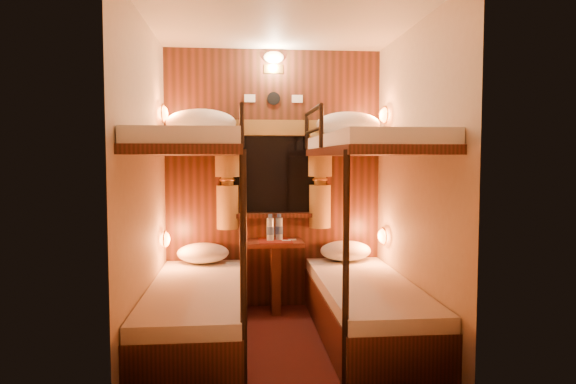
{
  "coord_description": "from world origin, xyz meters",
  "views": [
    {
      "loc": [
        -0.32,
        -3.76,
        1.4
      ],
      "look_at": [
        0.05,
        0.15,
        1.14
      ],
      "focal_mm": 32.0,
      "sensor_mm": 36.0,
      "label": 1
    }
  ],
  "objects": [
    {
      "name": "curtains",
      "position": [
        0.0,
        0.97,
        1.26
      ],
      "size": [
        1.1,
        0.22,
        1.0
      ],
      "color": "olive",
      "rests_on": "back_panel"
    },
    {
      "name": "reading_lamps",
      "position": [
        -0.0,
        0.7,
        1.24
      ],
      "size": [
        2.0,
        0.2,
        1.25
      ],
      "color": "orange",
      "rests_on": "wall_left"
    },
    {
      "name": "wall_back",
      "position": [
        0.0,
        1.05,
        1.2
      ],
      "size": [
        2.4,
        0.0,
        2.4
      ],
      "primitive_type": "plane",
      "rotation": [
        1.57,
        0.0,
        0.0
      ],
      "color": "#C6B293",
      "rests_on": "floor"
    },
    {
      "name": "wall_left",
      "position": [
        -1.0,
        0.0,
        1.2
      ],
      "size": [
        0.0,
        2.4,
        2.4
      ],
      "primitive_type": "plane",
      "rotation": [
        1.57,
        0.0,
        1.57
      ],
      "color": "#C6B293",
      "rests_on": "floor"
    },
    {
      "name": "floor",
      "position": [
        0.0,
        0.0,
        0.0
      ],
      "size": [
        2.1,
        2.1,
        0.0
      ],
      "primitive_type": "plane",
      "color": "#390F10",
      "rests_on": "ground"
    },
    {
      "name": "pillow_upper_right",
      "position": [
        0.65,
        0.78,
        1.7
      ],
      "size": [
        0.57,
        0.41,
        0.23
      ],
      "primitive_type": "ellipsoid",
      "color": "white",
      "rests_on": "bunk_right"
    },
    {
      "name": "back_fixtures",
      "position": [
        0.0,
        1.0,
        2.25
      ],
      "size": [
        0.54,
        0.09,
        0.48
      ],
      "color": "black",
      "rests_on": "back_panel"
    },
    {
      "name": "window",
      "position": [
        0.0,
        1.0,
        1.18
      ],
      "size": [
        1.0,
        0.12,
        0.79
      ],
      "color": "black",
      "rests_on": "back_panel"
    },
    {
      "name": "ceiling",
      "position": [
        0.0,
        0.0,
        2.4
      ],
      "size": [
        2.1,
        2.1,
        0.0
      ],
      "primitive_type": "plane",
      "rotation": [
        3.14,
        0.0,
        0.0
      ],
      "color": "silver",
      "rests_on": "wall_back"
    },
    {
      "name": "bottle_right",
      "position": [
        0.04,
        0.89,
        0.75
      ],
      "size": [
        0.07,
        0.07,
        0.24
      ],
      "rotation": [
        0.0,
        0.0,
        -0.01
      ],
      "color": "#99BFE5",
      "rests_on": "table"
    },
    {
      "name": "table",
      "position": [
        0.0,
        0.85,
        0.41
      ],
      "size": [
        0.5,
        0.34,
        0.66
      ],
      "color": "#531D12",
      "rests_on": "floor"
    },
    {
      "name": "wall_right",
      "position": [
        1.0,
        0.0,
        1.2
      ],
      "size": [
        0.0,
        2.4,
        2.4
      ],
      "primitive_type": "plane",
      "rotation": [
        1.57,
        0.0,
        -1.57
      ],
      "color": "#C6B293",
      "rests_on": "floor"
    },
    {
      "name": "bunk_right",
      "position": [
        0.65,
        0.07,
        0.56
      ],
      "size": [
        0.72,
        1.9,
        1.82
      ],
      "color": "#321C0E",
      "rests_on": "floor"
    },
    {
      "name": "pillow_upper_left",
      "position": [
        -0.65,
        0.79,
        1.71
      ],
      "size": [
        0.61,
        0.44,
        0.24
      ],
      "primitive_type": "ellipsoid",
      "color": "white",
      "rests_on": "bunk_left"
    },
    {
      "name": "sachet_a",
      "position": [
        0.1,
        0.83,
        0.65
      ],
      "size": [
        0.09,
        0.07,
        0.01
      ],
      "primitive_type": "cube",
      "rotation": [
        0.0,
        0.0,
        -0.1
      ],
      "color": "silver",
      "rests_on": "table"
    },
    {
      "name": "back_panel",
      "position": [
        0.0,
        1.04,
        1.2
      ],
      "size": [
        2.0,
        0.03,
        2.4
      ],
      "primitive_type": "cube",
      "color": "#321C0E",
      "rests_on": "floor"
    },
    {
      "name": "bunk_left",
      "position": [
        -0.65,
        0.07,
        0.56
      ],
      "size": [
        0.72,
        1.9,
        1.82
      ],
      "color": "#321C0E",
      "rests_on": "floor"
    },
    {
      "name": "sachet_b",
      "position": [
        0.16,
        0.89,
        0.65
      ],
      "size": [
        0.08,
        0.06,
        0.01
      ],
      "primitive_type": "cube",
      "rotation": [
        0.0,
        0.0,
        -0.04
      ],
      "color": "silver",
      "rests_on": "table"
    },
    {
      "name": "pillow_lower_left",
      "position": [
        -0.65,
        0.86,
        0.55
      ],
      "size": [
        0.46,
        0.33,
        0.18
      ],
      "primitive_type": "ellipsoid",
      "color": "white",
      "rests_on": "bunk_left"
    },
    {
      "name": "pillow_lower_right",
      "position": [
        0.65,
        0.84,
        0.55
      ],
      "size": [
        0.47,
        0.34,
        0.18
      ],
      "primitive_type": "ellipsoid",
      "color": "white",
      "rests_on": "bunk_right"
    },
    {
      "name": "bottle_left",
      "position": [
        -0.04,
        0.86,
        0.75
      ],
      "size": [
        0.07,
        0.07,
        0.24
      ],
      "rotation": [
        0.0,
        0.0,
        0.15
      ],
      "color": "#99BFE5",
      "rests_on": "table"
    },
    {
      "name": "wall_front",
      "position": [
        0.0,
        -1.05,
        1.2
      ],
      "size": [
        2.4,
        0.0,
        2.4
      ],
      "primitive_type": "plane",
      "rotation": [
        -1.57,
        0.0,
        0.0
      ],
      "color": "#C6B293",
      "rests_on": "floor"
    }
  ]
}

